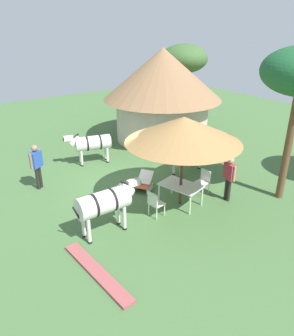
{
  "coord_description": "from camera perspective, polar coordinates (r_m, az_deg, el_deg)",
  "views": [
    {
      "loc": [
        9.53,
        -5.96,
        5.86
      ],
      "look_at": [
        0.73,
        0.25,
        1.0
      ],
      "focal_mm": 34.62,
      "sensor_mm": 36.0,
      "label": 1
    }
  ],
  "objects": [
    {
      "name": "zebra_toward_hut",
      "position": [
        14.65,
        -9.7,
        4.3
      ],
      "size": [
        1.02,
        2.17,
        1.48
      ],
      "rotation": [
        0.0,
        0.0,
        2.88
      ],
      "color": "silver",
      "rests_on": "ground_plane"
    },
    {
      "name": "zebra_nearest_camera",
      "position": [
        9.6,
        -7.44,
        -6.04
      ],
      "size": [
        0.69,
        2.25,
        1.59
      ],
      "rotation": [
        0.0,
        0.0,
        6.28
      ],
      "color": "silver",
      "rests_on": "ground_plane"
    },
    {
      "name": "acacia_tree_behind_hut",
      "position": [
        21.68,
        6.55,
        18.54
      ],
      "size": [
        2.97,
        2.97,
        4.67
      ],
      "color": "brown",
      "rests_on": "ground_plane"
    },
    {
      "name": "striped_lounge_chair",
      "position": [
        12.34,
        -0.54,
        -2.73
      ],
      "size": [
        0.88,
        0.95,
        0.65
      ],
      "rotation": [
        0.0,
        0.0,
        3.74
      ],
      "color": "#C45338",
      "rests_on": "ground_plane"
    },
    {
      "name": "shade_umbrella",
      "position": [
        10.49,
        6.43,
        6.72
      ],
      "size": [
        3.83,
        3.83,
        3.15
      ],
      "color": "#502B22",
      "rests_on": "ground_plane"
    },
    {
      "name": "patio_chair_near_hut",
      "position": [
        10.56,
        1.38,
        -6.1
      ],
      "size": [
        0.49,
        0.47,
        0.9
      ],
      "rotation": [
        0.0,
        0.0,
        0.13
      ],
      "color": "white",
      "rests_on": "ground_plane"
    },
    {
      "name": "patio_chair_west_end",
      "position": [
        12.19,
        9.93,
        -2.09
      ],
      "size": [
        0.48,
        0.46,
        0.9
      ],
      "rotation": [
        0.0,
        0.0,
        -3.04
      ],
      "color": "silver",
      "rests_on": "ground_plane"
    },
    {
      "name": "standing_watcher",
      "position": [
        12.8,
        -18.87,
        0.88
      ],
      "size": [
        0.45,
        0.54,
        1.76
      ],
      "rotation": [
        0.0,
        0.0,
        -0.99
      ],
      "color": "black",
      "rests_on": "ground_plane"
    },
    {
      "name": "guest_beside_umbrella",
      "position": [
        11.66,
        14.28,
        -1.17
      ],
      "size": [
        0.59,
        0.28,
        1.66
      ],
      "rotation": [
        0.0,
        0.0,
        6.12
      ],
      "color": "black",
      "rests_on": "ground_plane"
    },
    {
      "name": "thatched_hut",
      "position": [
        17.35,
        2.73,
        13.54
      ],
      "size": [
        6.16,
        6.16,
        4.74
      ],
      "rotation": [
        0.0,
        0.0,
        5.28
      ],
      "color": "beige",
      "rests_on": "ground_plane"
    },
    {
      "name": "brick_patio_kerb",
      "position": [
        8.77,
        -8.79,
        -17.65
      ],
      "size": [
        2.82,
        0.59,
        0.08
      ],
      "primitive_type": "cube",
      "rotation": [
        0.0,
        0.0,
        0.08
      ],
      "color": "#A24E4F",
      "rests_on": "ground_plane"
    },
    {
      "name": "ground_plane",
      "position": [
        12.68,
        -2.85,
        -3.29
      ],
      "size": [
        36.0,
        36.0,
        0.0
      ],
      "primitive_type": "plane",
      "color": "#466B3B"
    },
    {
      "name": "zebra_by_umbrella",
      "position": [
        13.7,
        7.34,
        3.14
      ],
      "size": [
        0.98,
        2.34,
        1.5
      ],
      "rotation": [
        0.0,
        0.0,
        0.17
      ],
      "color": "silver",
      "rests_on": "ground_plane"
    },
    {
      "name": "patio_dining_table",
      "position": [
        11.28,
        5.95,
        -3.32
      ],
      "size": [
        1.59,
        1.24,
        0.74
      ],
      "rotation": [
        0.0,
        0.0,
        0.27
      ],
      "color": "silver",
      "rests_on": "ground_plane"
    }
  ]
}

